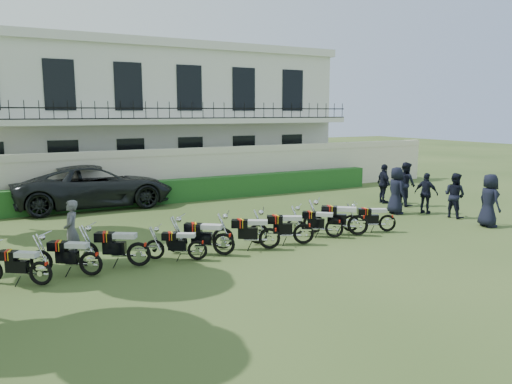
% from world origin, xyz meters
% --- Properties ---
extents(ground, '(100.00, 100.00, 0.00)m').
position_xyz_m(ground, '(0.00, 0.00, 0.00)').
color(ground, '#2F451B').
rests_on(ground, ground).
extents(perimeter_wall, '(30.00, 0.35, 2.30)m').
position_xyz_m(perimeter_wall, '(0.00, 8.00, 1.17)').
color(perimeter_wall, beige).
rests_on(perimeter_wall, ground).
extents(hedge, '(18.00, 0.60, 1.00)m').
position_xyz_m(hedge, '(1.00, 7.20, 0.50)').
color(hedge, '#1D4D1B').
rests_on(hedge, ground).
extents(building, '(20.40, 9.60, 7.40)m').
position_xyz_m(building, '(0.00, 13.96, 3.71)').
color(building, silver).
rests_on(building, ground).
extents(motorcycle_0, '(1.49, 1.12, 0.97)m').
position_xyz_m(motorcycle_0, '(-6.61, -1.63, 0.45)').
color(motorcycle_0, black).
rests_on(motorcycle_0, ground).
extents(motorcycle_1, '(1.57, 1.16, 1.02)m').
position_xyz_m(motorcycle_1, '(-5.48, -1.48, 0.47)').
color(motorcycle_1, black).
rests_on(motorcycle_1, ground).
extents(motorcycle_2, '(1.75, 1.14, 1.09)m').
position_xyz_m(motorcycle_2, '(-4.26, -1.30, 0.50)').
color(motorcycle_2, black).
rests_on(motorcycle_2, ground).
extents(motorcycle_3, '(1.48, 0.97, 0.92)m').
position_xyz_m(motorcycle_3, '(-2.74, -1.48, 0.43)').
color(motorcycle_3, black).
rests_on(motorcycle_3, ground).
extents(motorcycle_4, '(1.63, 1.29, 1.08)m').
position_xyz_m(motorcycle_4, '(-1.94, -1.42, 0.50)').
color(motorcycle_4, black).
rests_on(motorcycle_4, ground).
extents(motorcycle_5, '(1.77, 1.05, 1.07)m').
position_xyz_m(motorcycle_5, '(-0.51, -1.47, 0.50)').
color(motorcycle_5, black).
rests_on(motorcycle_5, ground).
extents(motorcycle_6, '(1.78, 1.04, 1.08)m').
position_xyz_m(motorcycle_6, '(0.66, -1.47, 0.50)').
color(motorcycle_6, black).
rests_on(motorcycle_6, ground).
extents(motorcycle_7, '(1.42, 1.27, 0.99)m').
position_xyz_m(motorcycle_7, '(1.95, -1.27, 0.46)').
color(motorcycle_7, black).
rests_on(motorcycle_7, ground).
extents(motorcycle_8, '(1.66, 1.43, 1.14)m').
position_xyz_m(motorcycle_8, '(2.77, -1.41, 0.53)').
color(motorcycle_8, black).
rests_on(motorcycle_8, ground).
extents(motorcycle_9, '(1.62, 0.93, 0.97)m').
position_xyz_m(motorcycle_9, '(3.98, -1.46, 0.45)').
color(motorcycle_9, black).
rests_on(motorcycle_9, ground).
extents(suv, '(6.45, 3.05, 1.78)m').
position_xyz_m(suv, '(-3.66, 7.70, 0.89)').
color(suv, black).
rests_on(suv, ground).
extents(inspector, '(0.52, 0.67, 1.65)m').
position_xyz_m(inspector, '(-5.67, 0.08, 0.82)').
color(inspector, slate).
rests_on(inspector, ground).
extents(officer_0, '(0.79, 1.02, 1.84)m').
position_xyz_m(officer_0, '(7.62, -2.50, 0.92)').
color(officer_0, black).
rests_on(officer_0, ground).
extents(officer_1, '(0.75, 0.90, 1.69)m').
position_xyz_m(officer_1, '(7.83, -0.88, 0.85)').
color(officer_1, black).
rests_on(officer_1, ground).
extents(officer_2, '(0.68, 1.01, 1.60)m').
position_xyz_m(officer_2, '(7.46, 0.16, 0.80)').
color(officer_2, black).
rests_on(officer_2, ground).
extents(officer_3, '(0.74, 0.99, 1.83)m').
position_xyz_m(officer_3, '(6.41, 0.70, 0.92)').
color(officer_3, black).
rests_on(officer_3, ground).
extents(officer_4, '(0.85, 1.01, 1.86)m').
position_xyz_m(officer_4, '(7.99, 1.78, 0.93)').
color(officer_4, black).
rests_on(officer_4, ground).
extents(officer_5, '(0.67, 1.08, 1.71)m').
position_xyz_m(officer_5, '(7.58, 2.67, 0.86)').
color(officer_5, black).
rests_on(officer_5, ground).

